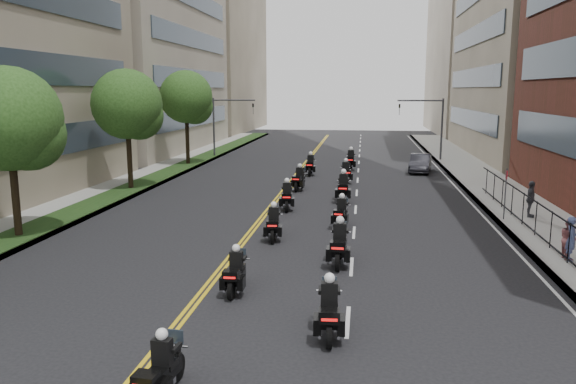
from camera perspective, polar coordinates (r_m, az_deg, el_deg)
name	(u,v)px	position (r m, az deg, el deg)	size (l,w,h in m)	color
sidewalk_right	(503,195)	(36.40, 20.99, -0.29)	(4.00, 90.00, 0.15)	gray
sidewalk_left	(126,186)	(38.64, -16.16, 0.57)	(4.00, 90.00, 0.15)	gray
grass_strip	(137,185)	(38.31, -15.07, 0.69)	(2.00, 90.00, 0.04)	black
building_right_far	(489,43)	(89.89, 19.75, 14.02)	(15.00, 28.00, 26.00)	gray
building_left_far	(201,46)	(91.69, -8.84, 14.41)	(16.00, 28.00, 26.00)	#786C58
iron_fence	(560,236)	(23.72, 25.87, -4.04)	(0.05, 28.00, 1.50)	black
street_trees	(88,113)	(31.96, -19.65, 7.54)	(4.40, 38.40, 7.98)	black
traffic_signal_right	(431,120)	(52.24, 14.35, 7.12)	(4.09, 0.20, 5.60)	#3F3F44
traffic_signal_left	(224,118)	(53.51, -6.56, 7.44)	(4.09, 0.20, 5.60)	#3F3F44
motorcycle_0	(161,373)	(12.49, -12.82, -17.46)	(0.56, 2.07, 1.53)	black
motorcycle_1	(329,312)	(15.01, 4.20, -12.05)	(0.58, 2.28, 1.68)	black
motorcycle_2	(236,274)	(18.09, -5.34, -8.27)	(0.48, 2.10, 1.55)	black
motorcycle_3	(339,246)	(20.81, 5.24, -5.47)	(0.57, 2.45, 1.81)	black
motorcycle_4	(274,225)	(24.19, -1.47, -3.34)	(0.61, 2.22, 1.64)	black
motorcycle_5	(341,214)	(26.49, 5.43, -2.22)	(0.63, 2.15, 1.59)	black
motorcycle_6	(287,197)	(30.14, -0.11, -0.54)	(0.66, 2.31, 1.71)	black
motorcycle_7	(343,189)	(32.46, 5.64, 0.33)	(0.58, 2.55, 1.89)	black
motorcycle_8	(299,180)	(35.97, 1.15, 1.25)	(0.68, 2.32, 1.71)	black
motorcycle_9	(346,173)	(38.98, 5.90, 1.90)	(0.69, 2.30, 1.70)	black
motorcycle_10	(310,166)	(42.43, 2.28, 2.68)	(0.55, 2.40, 1.77)	black
motorcycle_11	(351,161)	(45.38, 6.39, 3.17)	(0.59, 2.52, 1.86)	black
parked_sedan	(420,163)	(45.07, 13.29, 2.87)	(1.50, 4.31, 1.42)	black
pedestrian_a	(572,239)	(23.17, 26.85, -4.26)	(0.60, 0.40, 1.66)	#495587
pedestrian_b	(569,239)	(23.41, 26.64, -4.25)	(0.74, 0.58, 1.53)	#935053
pedestrian_c	(531,199)	(30.14, 23.43, -0.67)	(1.06, 0.44, 1.81)	#3D3E45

